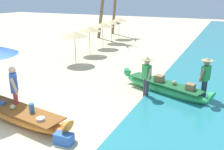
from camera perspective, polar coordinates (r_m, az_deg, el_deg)
name	(u,v)px	position (r m, az deg, el deg)	size (l,w,h in m)	color
ground_plane	(31,124)	(8.45, -18.07, -10.52)	(80.00, 80.00, 0.00)	beige
boat_orange_foreground	(20,114)	(8.59, -20.40, -8.47)	(4.34, 1.28, 0.73)	orange
boat_green_midground	(164,87)	(10.42, 11.79, -2.77)	(4.10, 2.09, 0.77)	#38B760
person_vendor_hatted	(146,74)	(9.74, 7.90, 0.20)	(0.55, 0.50, 1.67)	#333842
person_tourist_customer	(14,88)	(8.81, -21.43, -2.85)	(0.53, 0.54, 1.70)	#B2383D
person_vendor_assistant	(205,76)	(10.04, 20.61, -0.15)	(0.44, 0.58, 1.71)	#333842
parasol_row_0	(75,34)	(14.68, -8.57, 9.30)	(1.60, 1.60, 1.91)	#8E6B47
parasol_row_1	(89,29)	(16.84, -5.19, 10.51)	(1.60, 1.60, 1.91)	#8E6B47
parasol_row_2	(103,25)	(19.01, -2.13, 11.41)	(1.60, 1.60, 1.91)	#8E6B47
parasol_row_3	(112,22)	(21.24, -0.07, 12.11)	(1.60, 1.60, 1.91)	#8E6B47
parasol_row_4	(119,19)	(23.22, 1.63, 12.60)	(1.60, 1.60, 1.91)	#8E6B47
cooler_box	(64,139)	(7.14, -10.94, -14.11)	(0.52, 0.30, 0.31)	blue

